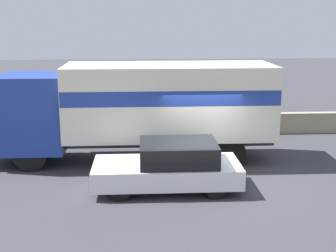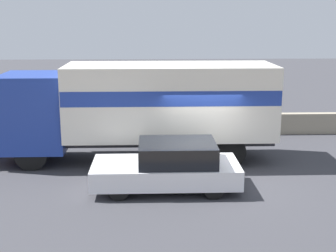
% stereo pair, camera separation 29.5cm
% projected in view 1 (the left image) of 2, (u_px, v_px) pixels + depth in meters
% --- Properties ---
extents(ground_plane, '(80.00, 80.00, 0.00)m').
position_uv_depth(ground_plane, '(205.00, 180.00, 14.34)').
color(ground_plane, '#38383D').
extents(stone_wall_backdrop, '(60.00, 0.35, 0.88)m').
position_uv_depth(stone_wall_backdrop, '(187.00, 124.00, 19.68)').
color(stone_wall_backdrop, gray).
rests_on(stone_wall_backdrop, ground_plane).
extents(box_truck, '(9.12, 2.54, 3.32)m').
position_uv_depth(box_truck, '(145.00, 104.00, 15.85)').
color(box_truck, navy).
rests_on(box_truck, ground_plane).
extents(car_hatchback, '(4.21, 1.88, 1.39)m').
position_uv_depth(car_hatchback, '(170.00, 166.00, 13.47)').
color(car_hatchback, silver).
rests_on(car_hatchback, ground_plane).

